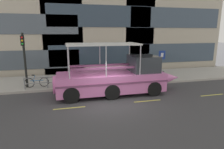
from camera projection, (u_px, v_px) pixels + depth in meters
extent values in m
plane|color=#3D3D3F|center=(109.00, 102.00, 11.95)|extent=(120.00, 120.00, 0.00)
cube|color=#A8A59E|center=(95.00, 79.00, 17.24)|extent=(32.00, 4.80, 0.18)
cube|color=#B2ADA3|center=(100.00, 87.00, 14.88)|extent=(32.00, 0.18, 0.18)
cube|color=#DBD64C|center=(69.00, 108.00, 10.93)|extent=(1.80, 0.12, 0.01)
cube|color=#DBD64C|center=(147.00, 101.00, 12.06)|extent=(1.80, 0.12, 0.01)
cube|color=#DBD64C|center=(212.00, 95.00, 13.18)|extent=(1.80, 0.12, 0.01)
cube|color=#4C5660|center=(25.00, 60.00, 18.07)|extent=(10.20, 0.06, 1.81)
cube|color=#4C5660|center=(21.00, 24.00, 17.35)|extent=(10.20, 0.06, 1.81)
cube|color=#2D3D4C|center=(102.00, 55.00, 19.75)|extent=(10.52, 0.06, 2.12)
cube|color=#2D3D4C|center=(102.00, 16.00, 18.92)|extent=(10.52, 0.06, 2.12)
cube|color=#3D4C5B|center=(174.00, 53.00, 21.72)|extent=(10.62, 0.06, 2.10)
cube|color=#3D4C5B|center=(177.00, 18.00, 20.88)|extent=(10.62, 0.06, 2.10)
cylinder|color=gray|center=(100.00, 74.00, 15.03)|extent=(11.05, 0.07, 0.07)
cylinder|color=gray|center=(100.00, 79.00, 15.12)|extent=(11.05, 0.06, 0.06)
cylinder|color=gray|center=(25.00, 84.00, 13.82)|extent=(0.09, 0.09, 0.81)
cylinder|color=gray|center=(47.00, 83.00, 14.19)|extent=(0.09, 0.09, 0.81)
cylinder|color=gray|center=(69.00, 81.00, 14.56)|extent=(0.09, 0.09, 0.81)
cylinder|color=gray|center=(90.00, 80.00, 14.93)|extent=(0.09, 0.09, 0.81)
cylinder|color=gray|center=(110.00, 79.00, 15.30)|extent=(0.09, 0.09, 0.81)
cylinder|color=gray|center=(128.00, 78.00, 15.67)|extent=(0.09, 0.09, 0.81)
cylinder|color=gray|center=(146.00, 77.00, 16.04)|extent=(0.09, 0.09, 0.81)
cylinder|color=gray|center=(163.00, 76.00, 16.41)|extent=(0.09, 0.09, 0.81)
cylinder|color=black|center=(25.00, 61.00, 14.02)|extent=(0.16, 0.16, 4.01)
cube|color=black|center=(22.00, 41.00, 13.51)|extent=(0.24, 0.20, 0.72)
sphere|color=red|center=(22.00, 37.00, 13.36)|extent=(0.14, 0.14, 0.14)
sphere|color=gold|center=(22.00, 41.00, 13.41)|extent=(0.14, 0.14, 0.14)
sphere|color=green|center=(22.00, 44.00, 13.45)|extent=(0.14, 0.14, 0.14)
cylinder|color=#4C4F54|center=(161.00, 65.00, 16.84)|extent=(0.08, 0.08, 2.45)
cube|color=navy|center=(162.00, 55.00, 16.60)|extent=(0.60, 0.04, 0.76)
cube|color=white|center=(162.00, 55.00, 16.59)|extent=(0.24, 0.01, 0.36)
torus|color=black|center=(44.00, 82.00, 14.51)|extent=(0.70, 0.04, 0.70)
torus|color=black|center=(29.00, 83.00, 14.26)|extent=(0.70, 0.04, 0.70)
cylinder|color=#1E66B2|center=(37.00, 80.00, 14.35)|extent=(0.95, 0.04, 0.04)
cylinder|color=#1E66B2|center=(34.00, 79.00, 14.28)|extent=(0.19, 0.04, 0.51)
cube|color=black|center=(33.00, 75.00, 14.21)|extent=(0.20, 0.08, 0.06)
cylinder|color=#A5A5AA|center=(43.00, 76.00, 14.39)|extent=(0.03, 0.46, 0.03)
cube|color=pink|center=(111.00, 82.00, 13.24)|extent=(7.26, 2.44, 1.24)
cone|color=pink|center=(169.00, 78.00, 14.29)|extent=(1.63, 1.18, 1.18)
cylinder|color=pink|center=(56.00, 85.00, 12.39)|extent=(0.36, 1.18, 1.18)
cube|color=#783F64|center=(115.00, 84.00, 12.03)|extent=(7.26, 0.04, 0.12)
sphere|color=white|center=(174.00, 77.00, 14.37)|extent=(0.22, 0.22, 0.22)
cube|color=#33383D|center=(143.00, 63.00, 13.54)|extent=(1.82, 2.05, 1.10)
cube|color=silver|center=(103.00, 44.00, 12.55)|extent=(4.72, 2.24, 0.10)
cylinder|color=#B2B2B7|center=(129.00, 56.00, 14.32)|extent=(0.07, 0.07, 1.90)
cylinder|color=#B2B2B7|center=(140.00, 60.00, 12.28)|extent=(0.07, 0.07, 1.90)
cylinder|color=#B2B2B7|center=(100.00, 57.00, 13.79)|extent=(0.07, 0.07, 1.90)
cylinder|color=#B2B2B7|center=(106.00, 62.00, 11.76)|extent=(0.07, 0.07, 1.90)
cylinder|color=#B2B2B7|center=(68.00, 58.00, 13.26)|extent=(0.07, 0.07, 1.90)
cylinder|color=#B2B2B7|center=(69.00, 63.00, 11.23)|extent=(0.07, 0.07, 1.90)
cube|color=#783F64|center=(101.00, 65.00, 13.43)|extent=(4.34, 0.28, 0.12)
cube|color=#783F64|center=(105.00, 68.00, 12.33)|extent=(4.34, 0.28, 0.12)
cylinder|color=black|center=(141.00, 81.00, 15.03)|extent=(1.00, 0.28, 1.00)
cylinder|color=black|center=(154.00, 89.00, 12.90)|extent=(1.00, 0.28, 1.00)
cylinder|color=black|center=(105.00, 83.00, 14.35)|extent=(1.00, 0.28, 1.00)
cylinder|color=black|center=(112.00, 92.00, 12.22)|extent=(1.00, 0.28, 1.00)
cylinder|color=black|center=(70.00, 85.00, 13.75)|extent=(1.00, 0.28, 1.00)
cylinder|color=black|center=(71.00, 95.00, 11.62)|extent=(1.00, 0.28, 1.00)
cylinder|color=black|center=(136.00, 75.00, 16.73)|extent=(0.09, 0.09, 0.75)
cylinder|color=black|center=(135.00, 75.00, 16.84)|extent=(0.09, 0.09, 0.75)
cube|color=#B7B2A8|center=(135.00, 68.00, 16.65)|extent=(0.27, 0.32, 0.53)
cylinder|color=#B7B2A8|center=(137.00, 68.00, 16.52)|extent=(0.07, 0.07, 0.48)
cylinder|color=#B7B2A8|center=(134.00, 68.00, 16.79)|extent=(0.07, 0.07, 0.48)
sphere|color=#936B4C|center=(136.00, 63.00, 16.57)|extent=(0.21, 0.21, 0.21)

